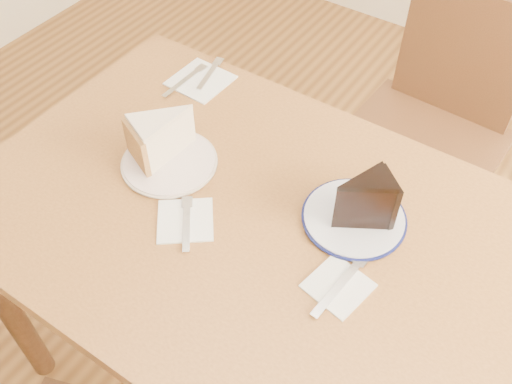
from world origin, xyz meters
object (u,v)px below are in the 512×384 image
Objects in this scene: plate_cream at (169,162)px; chair_far at (428,132)px; table at (252,246)px; carrot_cake at (167,136)px; plate_navy at (354,218)px; chocolate_cake at (359,204)px.

chair_far is at bearing 62.35° from plate_cream.
table is 8.79× the size of carrot_cake.
table is 0.23m from plate_navy.
chocolate_cake is (0.18, 0.10, 0.17)m from table.
carrot_cake is 0.45m from chocolate_cake.
table is at bearing -147.86° from plate_navy.
chair_far reaches higher than plate_cream.
plate_cream is 0.43m from chocolate_cake.
plate_navy is (0.04, -0.63, 0.26)m from chair_far.
plate_navy is at bearing 11.96° from plate_cream.
chocolate_cake is (0.05, -0.64, 0.32)m from chair_far.
table is at bearing 82.18° from chair_far.
chair_far is 4.37× the size of plate_navy.
chair_far is 8.24× the size of chocolate_cake.
plate_cream is at bearing -27.32° from carrot_cake.
chair_far is 0.85m from plate_cream.
chair_far is 0.68m from plate_navy.
chocolate_cake reaches higher than plate_navy.
chocolate_cake reaches higher than plate_cream.
table is 0.77m from chair_far.
chair_far is 0.85m from carrot_cake.
carrot_cake is 1.26× the size of chocolate_cake.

